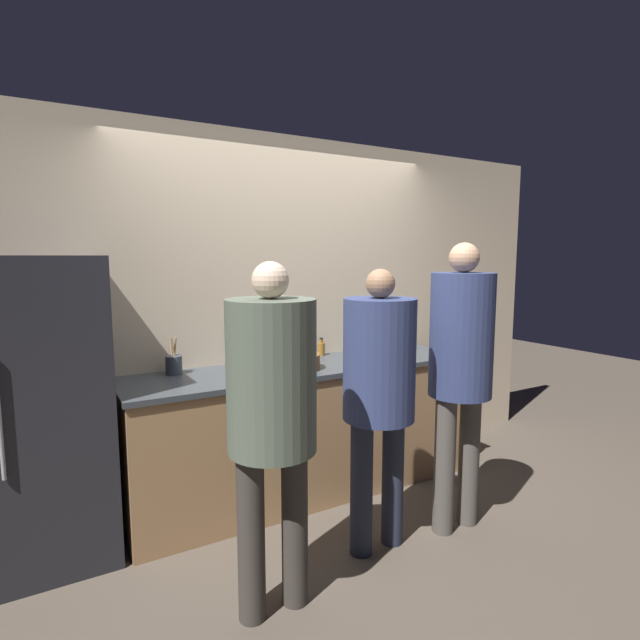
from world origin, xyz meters
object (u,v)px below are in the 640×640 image
Objects in this scene: utensil_crock at (174,364)px; bottle_amber at (321,348)px; person_left at (272,401)px; person_right at (461,358)px; cup_blue at (408,354)px; fruit_bowl at (297,361)px; person_center at (379,380)px; refrigerator at (46,412)px.

utensil_crock is 1.74× the size of bottle_amber.
utensil_crock is (-0.15, 1.21, -0.04)m from person_left.
bottle_amber is (1.16, 0.05, -0.01)m from utensil_crock.
person_left is 0.94× the size of person_right.
cup_blue is at bearing 75.68° from person_right.
utensil_crock is at bearing -177.34° from bottle_amber.
fruit_bowl is (0.62, 0.95, -0.05)m from person_left.
refrigerator is at bearing 152.78° from person_center.
person_right reaches higher than bottle_amber.
person_center is 0.92× the size of person_right.
utensil_crock reaches higher than fruit_bowl.
person_left is 1.71m from cup_blue.
person_right is at bearing -50.32° from fruit_bowl.
person_right is 7.32× the size of utensil_crock.
refrigerator reaches higher than person_left.
person_center is 0.99m from cup_blue.
person_left is at bearing -166.81° from person_center.
refrigerator is 2.42m from person_right.
person_left is at bearing -82.97° from utensil_crock.
cup_blue is (1.65, -0.40, -0.03)m from utensil_crock.
bottle_amber is at bearing 7.23° from refrigerator.
fruit_bowl is 3.97× the size of cup_blue.
refrigerator is at bearing -172.77° from bottle_amber.
bottle_amber is at bearing 40.30° from fruit_bowl.
refrigerator is at bearing 176.97° from fruit_bowl.
bottle_amber reaches higher than cup_blue.
utensil_crock reaches higher than bottle_amber.
bottle_amber is (-0.31, 1.16, -0.10)m from person_right.
person_center is at bearing -27.22° from refrigerator.
person_center is 1.12m from bottle_amber.
utensil_crock is 1.16m from bottle_amber.
fruit_bowl is (-0.12, 0.77, -0.02)m from person_center.
refrigerator is 0.79m from utensil_crock.
person_center reaches higher than utensil_crock.
person_right reaches higher than person_left.
bottle_amber is at bearing 76.72° from person_center.
refrigerator reaches higher than utensil_crock.
cup_blue is (0.18, 0.71, -0.11)m from person_right.
person_right is 12.74× the size of bottle_amber.
person_right is 1.09m from fruit_bowl.
person_right is (2.22, -0.92, 0.24)m from refrigerator.
utensil_crock is (-1.47, 1.11, -0.09)m from person_right.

